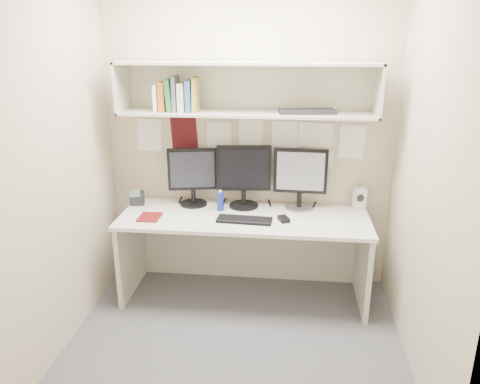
# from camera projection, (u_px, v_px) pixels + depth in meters

# --- Properties ---
(floor) EXTENTS (2.40, 2.00, 0.01)m
(floor) POSITION_uv_depth(u_px,v_px,m) (235.00, 342.00, 3.39)
(floor) COLOR #4C4C52
(floor) RESTS_ON ground
(wall_back) EXTENTS (2.40, 0.02, 2.60)m
(wall_back) POSITION_uv_depth(u_px,v_px,m) (249.00, 137.00, 3.91)
(wall_back) COLOR #BCAB90
(wall_back) RESTS_ON ground
(wall_front) EXTENTS (2.40, 0.02, 2.60)m
(wall_front) POSITION_uv_depth(u_px,v_px,m) (206.00, 232.00, 2.03)
(wall_front) COLOR #BCAB90
(wall_front) RESTS_ON ground
(wall_left) EXTENTS (0.02, 2.00, 2.60)m
(wall_left) POSITION_uv_depth(u_px,v_px,m) (55.00, 164.00, 3.10)
(wall_left) COLOR #BCAB90
(wall_left) RESTS_ON ground
(wall_right) EXTENTS (0.02, 2.00, 2.60)m
(wall_right) POSITION_uv_depth(u_px,v_px,m) (429.00, 175.00, 2.85)
(wall_right) COLOR #BCAB90
(wall_right) RESTS_ON ground
(desk) EXTENTS (2.00, 0.70, 0.73)m
(desk) POSITION_uv_depth(u_px,v_px,m) (244.00, 256.00, 3.88)
(desk) COLOR silver
(desk) RESTS_ON floor
(overhead_hutch) EXTENTS (2.00, 0.38, 0.40)m
(overhead_hutch) POSITION_uv_depth(u_px,v_px,m) (247.00, 88.00, 3.65)
(overhead_hutch) COLOR beige
(overhead_hutch) RESTS_ON wall_back
(pinned_papers) EXTENTS (1.92, 0.01, 0.48)m
(pinned_papers) POSITION_uv_depth(u_px,v_px,m) (249.00, 143.00, 3.92)
(pinned_papers) COLOR white
(pinned_papers) RESTS_ON wall_back
(monitor_left) EXTENTS (0.42, 0.23, 0.49)m
(monitor_left) POSITION_uv_depth(u_px,v_px,m) (193.00, 175.00, 3.93)
(monitor_left) COLOR black
(monitor_left) RESTS_ON desk
(monitor_center) EXTENTS (0.45, 0.25, 0.53)m
(monitor_center) POSITION_uv_depth(u_px,v_px,m) (244.00, 174.00, 3.88)
(monitor_center) COLOR black
(monitor_center) RESTS_ON desk
(monitor_right) EXTENTS (0.44, 0.24, 0.51)m
(monitor_right) POSITION_uv_depth(u_px,v_px,m) (300.00, 177.00, 3.84)
(monitor_right) COLOR #A5A5AA
(monitor_right) RESTS_ON desk
(keyboard) EXTENTS (0.44, 0.18, 0.02)m
(keyboard) POSITION_uv_depth(u_px,v_px,m) (244.00, 220.00, 3.65)
(keyboard) COLOR black
(keyboard) RESTS_ON desk
(mouse) EXTENTS (0.10, 0.13, 0.03)m
(mouse) POSITION_uv_depth(u_px,v_px,m) (284.00, 219.00, 3.65)
(mouse) COLOR black
(mouse) RESTS_ON desk
(speaker) EXTENTS (0.11, 0.11, 0.18)m
(speaker) POSITION_uv_depth(u_px,v_px,m) (359.00, 198.00, 3.89)
(speaker) COLOR silver
(speaker) RESTS_ON desk
(blue_bottle) EXTENTS (0.06, 0.06, 0.17)m
(blue_bottle) POSITION_uv_depth(u_px,v_px,m) (220.00, 201.00, 3.85)
(blue_bottle) COLOR navy
(blue_bottle) RESTS_ON desk
(maroon_notebook) EXTENTS (0.17, 0.20, 0.01)m
(maroon_notebook) POSITION_uv_depth(u_px,v_px,m) (150.00, 217.00, 3.72)
(maroon_notebook) COLOR #611012
(maroon_notebook) RESTS_ON desk
(desk_phone) EXTENTS (0.14, 0.13, 0.14)m
(desk_phone) POSITION_uv_depth(u_px,v_px,m) (137.00, 198.00, 4.00)
(desk_phone) COLOR black
(desk_phone) RESTS_ON desk
(book_stack) EXTENTS (0.34, 0.17, 0.27)m
(book_stack) POSITION_uv_depth(u_px,v_px,m) (177.00, 96.00, 3.64)
(book_stack) COLOR white
(book_stack) RESTS_ON overhead_hutch
(hutch_tray) EXTENTS (0.45, 0.22, 0.03)m
(hutch_tray) POSITION_uv_depth(u_px,v_px,m) (307.00, 111.00, 3.58)
(hutch_tray) COLOR black
(hutch_tray) RESTS_ON overhead_hutch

